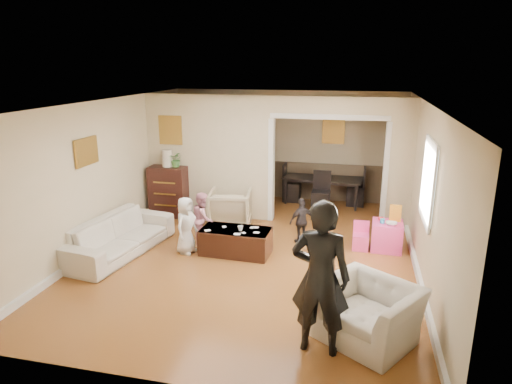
% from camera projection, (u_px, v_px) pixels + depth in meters
% --- Properties ---
extents(floor, '(7.00, 7.00, 0.00)m').
position_uv_depth(floor, '(253.00, 252.00, 7.98)').
color(floor, '#AA602C').
rests_on(floor, ground).
extents(partition_left, '(2.75, 0.18, 2.60)m').
position_uv_depth(partition_left, '(210.00, 156.00, 9.60)').
color(partition_left, beige).
rests_on(partition_left, ground).
extents(partition_right, '(0.55, 0.18, 2.60)m').
position_uv_depth(partition_right, '(399.00, 165.00, 8.77)').
color(partition_right, beige).
rests_on(partition_right, ground).
extents(partition_header, '(2.22, 0.18, 0.35)m').
position_uv_depth(partition_header, '(330.00, 105.00, 8.75)').
color(partition_header, beige).
rests_on(partition_header, partition_right).
extents(window_pane, '(0.03, 0.95, 1.10)m').
position_uv_depth(window_pane, '(429.00, 182.00, 6.58)').
color(window_pane, white).
rests_on(window_pane, ground).
extents(framed_art_partition, '(0.45, 0.03, 0.55)m').
position_uv_depth(framed_art_partition, '(171.00, 130.00, 9.53)').
color(framed_art_partition, brown).
rests_on(framed_art_partition, partition_left).
extents(framed_art_sofa_wall, '(0.03, 0.55, 0.40)m').
position_uv_depth(framed_art_sofa_wall, '(86.00, 151.00, 7.50)').
color(framed_art_sofa_wall, brown).
extents(framed_art_alcove, '(0.45, 0.03, 0.55)m').
position_uv_depth(framed_art_alcove, '(333.00, 131.00, 10.49)').
color(framed_art_alcove, brown).
extents(sofa, '(1.19, 2.31, 0.64)m').
position_uv_depth(sofa, '(119.00, 236.00, 7.86)').
color(sofa, beige).
rests_on(sofa, ground).
extents(armchair_back, '(0.93, 0.95, 0.76)m').
position_uv_depth(armchair_back, '(230.00, 209.00, 9.11)').
color(armchair_back, '#C6B189').
rests_on(armchair_back, ground).
extents(armchair_front, '(1.42, 1.38, 0.70)m').
position_uv_depth(armchair_front, '(368.00, 312.00, 5.40)').
color(armchair_front, beige).
rests_on(armchair_front, ground).
extents(dresser, '(0.79, 0.45, 1.09)m').
position_uv_depth(dresser, '(169.00, 191.00, 9.76)').
color(dresser, '#361410').
rests_on(dresser, ground).
extents(table_lamp, '(0.22, 0.22, 0.36)m').
position_uv_depth(table_lamp, '(167.00, 158.00, 9.56)').
color(table_lamp, beige).
rests_on(table_lamp, dresser).
extents(potted_plant, '(0.30, 0.26, 0.33)m').
position_uv_depth(potted_plant, '(176.00, 159.00, 9.52)').
color(potted_plant, '#467F38').
rests_on(potted_plant, dresser).
extents(coffee_table, '(1.22, 0.65, 0.45)m').
position_uv_depth(coffee_table, '(236.00, 241.00, 7.87)').
color(coffee_table, '#361911').
rests_on(coffee_table, ground).
extents(coffee_cup, '(0.10, 0.10, 0.09)m').
position_uv_depth(coffee_cup, '(240.00, 228.00, 7.72)').
color(coffee_cup, silver).
rests_on(coffee_cup, coffee_table).
extents(play_table, '(0.55, 0.55, 0.51)m').
position_uv_depth(play_table, '(387.00, 236.00, 8.04)').
color(play_table, '#FA419A').
rests_on(play_table, ground).
extents(cereal_box, '(0.20, 0.08, 0.30)m').
position_uv_depth(cereal_box, '(395.00, 213.00, 7.99)').
color(cereal_box, yellow).
rests_on(cereal_box, play_table).
extents(cyan_cup, '(0.08, 0.08, 0.08)m').
position_uv_depth(cyan_cup, '(382.00, 221.00, 7.93)').
color(cyan_cup, '#2596BC').
rests_on(cyan_cup, play_table).
extents(toy_block, '(0.09, 0.08, 0.05)m').
position_uv_depth(toy_block, '(381.00, 219.00, 8.10)').
color(toy_block, red).
rests_on(toy_block, play_table).
extents(play_bowl, '(0.21, 0.21, 0.05)m').
position_uv_depth(play_bowl, '(391.00, 224.00, 7.84)').
color(play_bowl, silver).
rests_on(play_bowl, play_table).
extents(dining_table, '(1.91, 1.20, 0.64)m').
position_uv_depth(dining_table, '(323.00, 190.00, 10.70)').
color(dining_table, black).
rests_on(dining_table, ground).
extents(adult_person, '(0.70, 0.49, 1.83)m').
position_uv_depth(adult_person, '(320.00, 278.00, 5.03)').
color(adult_person, black).
rests_on(adult_person, ground).
extents(child_kneel_a, '(0.42, 0.55, 1.01)m').
position_uv_depth(child_kneel_a, '(186.00, 225.00, 7.83)').
color(child_kneel_a, silver).
rests_on(child_kneel_a, ground).
extents(child_kneel_b, '(0.50, 0.57, 0.98)m').
position_uv_depth(child_kneel_b, '(203.00, 218.00, 8.23)').
color(child_kneel_b, pink).
rests_on(child_kneel_b, ground).
extents(child_toddler, '(0.52, 0.47, 0.85)m').
position_uv_depth(child_toddler, '(302.00, 221.00, 8.29)').
color(child_toddler, black).
rests_on(child_toddler, ground).
extents(craft_papers, '(0.95, 0.48, 0.00)m').
position_uv_depth(craft_papers, '(239.00, 230.00, 7.75)').
color(craft_papers, white).
rests_on(craft_papers, coffee_table).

